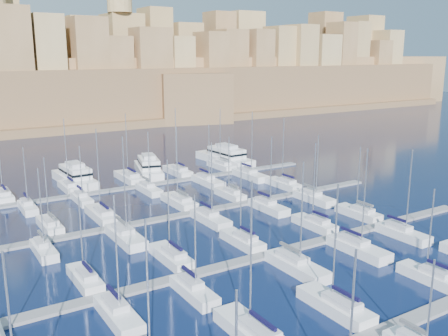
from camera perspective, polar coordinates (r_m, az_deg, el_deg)
ground at (r=79.65m, az=-0.63°, el=-7.28°), size 600.00×600.00×0.00m
pontoon_near at (r=56.15m, az=18.68°, el=-16.92°), size 84.00×2.00×0.40m
pontoon_mid_near at (r=70.33m, az=4.56°, el=-9.97°), size 84.00×2.00×0.40m
pontoon_mid_far at (r=87.80m, az=-4.06°, el=-5.23°), size 84.00×2.00×0.40m
pontoon_far at (r=106.95m, az=-9.63°, el=-2.06°), size 84.00×2.00×0.40m
sailboat_2 at (r=51.62m, az=3.41°, el=-18.30°), size 3.07×10.25×16.37m
sailboat_3 at (r=57.60m, az=12.66°, el=-15.10°), size 2.89×9.63×14.62m
sailboat_4 at (r=67.86m, az=22.46°, el=-11.37°), size 2.43×8.09×12.10m
sailboat_13 at (r=64.66m, az=-15.58°, el=-12.07°), size 2.45×8.16×11.26m
sailboat_14 at (r=68.88m, az=-6.02°, el=-10.02°), size 2.72×9.08×14.34m
sailboat_15 at (r=74.06m, az=2.14°, el=-8.29°), size 2.59×8.64×12.80m
sailboat_16 at (r=82.28m, az=10.32°, el=-6.28°), size 2.56×8.54×14.14m
sailboat_17 at (r=89.33m, az=15.16°, el=-4.99°), size 2.64×8.81×12.57m
sailboat_19 at (r=55.96m, az=-12.03°, el=-15.96°), size 2.64×8.80×14.18m
sailboat_20 at (r=59.56m, az=-3.47°, el=-13.83°), size 2.43×8.10×12.71m
sailboat_21 at (r=66.39m, az=8.29°, el=-10.98°), size 3.03×10.09×14.94m
sailboat_22 at (r=73.76m, az=15.04°, el=-8.81°), size 2.98×9.94×15.43m
sailboat_23 at (r=81.55m, az=19.72°, el=-7.03°), size 2.63×8.77×14.17m
sailboat_25 at (r=85.04m, az=-19.27°, el=-6.19°), size 2.59×8.64×12.10m
sailboat_26 at (r=87.79m, az=-13.78°, el=-5.20°), size 3.00×10.02×15.72m
sailboat_27 at (r=93.10m, az=-5.13°, el=-3.83°), size 2.98×9.93×14.97m
sailboat_28 at (r=97.53m, az=0.72°, el=-3.02°), size 2.47×8.23×12.37m
sailboat_29 at (r=105.78m, az=6.86°, el=-1.83°), size 2.79×9.30×14.93m
sailboat_31 at (r=75.19m, az=-19.90°, el=-8.76°), size 2.35×7.82×12.85m
sailboat_32 at (r=77.02m, az=-11.21°, el=-7.65°), size 3.08×10.27×16.31m
sailboat_33 at (r=83.53m, az=-1.60°, el=-5.77°), size 2.80×9.34×13.97m
sailboat_34 at (r=90.06m, az=5.07°, el=-4.42°), size 2.75×9.17×13.80m
sailboat_35 at (r=96.63m, az=10.22°, el=-3.37°), size 2.81×9.38×13.28m
sailboat_37 at (r=105.52m, az=-23.89°, el=-2.91°), size 2.74×9.13×14.09m
sailboat_38 at (r=107.65m, az=-17.29°, el=-2.07°), size 2.64×8.80×15.12m
sailboat_39 at (r=112.50m, az=-10.78°, el=-1.06°), size 3.22×10.73×15.20m
sailboat_40 at (r=116.84m, az=-5.31°, el=-0.37°), size 3.00×10.00×15.69m
sailboat_41 at (r=122.24m, az=-0.30°, el=0.28°), size 2.82×9.41×15.06m
sailboat_43 at (r=96.17m, az=-21.53°, el=-4.19°), size 2.30×7.67×12.04m
sailboat_44 at (r=98.27m, az=-15.93°, el=-3.42°), size 2.28×7.60×11.31m
sailboat_45 at (r=102.24m, az=-8.60°, el=-2.41°), size 2.51×8.38×12.86m
sailboat_46 at (r=107.46m, az=-1.87°, el=-1.51°), size 2.96×9.85×13.42m
sailboat_47 at (r=112.90m, az=2.97°, el=-0.80°), size 3.14×10.46×15.48m
motor_yacht_b at (r=111.87m, az=-16.67°, el=-0.96°), size 5.81×16.67×5.25m
motor_yacht_c at (r=117.06m, az=-8.62°, el=0.05°), size 8.80×16.54×5.25m
motor_yacht_d at (r=128.32m, az=0.15°, el=1.33°), size 6.85×19.12×5.25m
fortified_city at (r=222.81m, az=-22.29°, el=8.69°), size 460.00×108.95×59.52m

